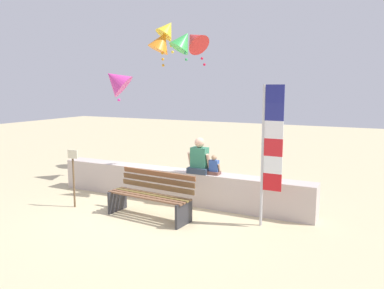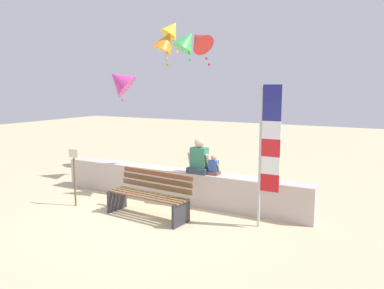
{
  "view_description": "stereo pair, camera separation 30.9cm",
  "coord_description": "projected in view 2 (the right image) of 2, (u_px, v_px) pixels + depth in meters",
  "views": [
    {
      "loc": [
        4.06,
        -6.41,
        2.56
      ],
      "look_at": [
        0.38,
        0.97,
        1.32
      ],
      "focal_mm": 35.86,
      "sensor_mm": 36.0,
      "label": 1
    },
    {
      "loc": [
        4.33,
        -6.27,
        2.56
      ],
      "look_at": [
        0.38,
        0.97,
        1.32
      ],
      "focal_mm": 35.86,
      "sensor_mm": 36.0,
      "label": 2
    }
  ],
  "objects": [
    {
      "name": "sign_post",
      "position": [
        74.0,
        172.0,
        8.25
      ],
      "size": [
        0.24,
        0.04,
        1.25
      ],
      "color": "brown",
      "rests_on": "ground"
    },
    {
      "name": "seawall_ledge",
      "position": [
        177.0,
        185.0,
        8.66
      ],
      "size": [
        6.12,
        0.46,
        0.72
      ],
      "primitive_type": "cube",
      "color": "#C1B1A8",
      "rests_on": "ground"
    },
    {
      "name": "person_adult",
      "position": [
        199.0,
        159.0,
        8.24
      ],
      "size": [
        0.51,
        0.37,
        0.77
      ],
      "color": "#2F3D50",
      "rests_on": "seawall_ledge"
    },
    {
      "name": "park_bench",
      "position": [
        150.0,
        195.0,
        7.63
      ],
      "size": [
        1.8,
        0.75,
        0.88
      ],
      "color": "brown",
      "rests_on": "ground"
    },
    {
      "name": "kite_red",
      "position": [
        199.0,
        40.0,
        11.57
      ],
      "size": [
        1.1,
        1.01,
        1.22
      ],
      "color": "red"
    },
    {
      "name": "kite_magenta",
      "position": [
        119.0,
        80.0,
        10.33
      ],
      "size": [
        1.11,
        1.02,
        1.03
      ],
      "color": "#DB3D9E"
    },
    {
      "name": "person_child",
      "position": [
        214.0,
        167.0,
        8.1
      ],
      "size": [
        0.28,
        0.2,
        0.43
      ],
      "color": "brown",
      "rests_on": "seawall_ledge"
    },
    {
      "name": "ground_plane",
      "position": [
        153.0,
        213.0,
        7.87
      ],
      "size": [
        40.0,
        40.0,
        0.0
      ],
      "primitive_type": "plane",
      "color": "#C7B68C"
    },
    {
      "name": "kite_orange",
      "position": [
        166.0,
        42.0,
        11.47
      ],
      "size": [
        1.06,
        1.03,
        1.15
      ],
      "color": "orange"
    },
    {
      "name": "flag_banner",
      "position": [
        267.0,
        146.0,
        6.84
      ],
      "size": [
        0.39,
        0.05,
        2.61
      ],
      "color": "#B7B7BC",
      "rests_on": "ground"
    },
    {
      "name": "kite_green",
      "position": [
        187.0,
        41.0,
        10.85
      ],
      "size": [
        1.0,
        1.0,
        0.97
      ],
      "color": "green"
    },
    {
      "name": "kite_yellow",
      "position": [
        172.0,
        29.0,
        11.54
      ],
      "size": [
        0.88,
        0.91,
        1.1
      ],
      "color": "yellow"
    }
  ]
}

